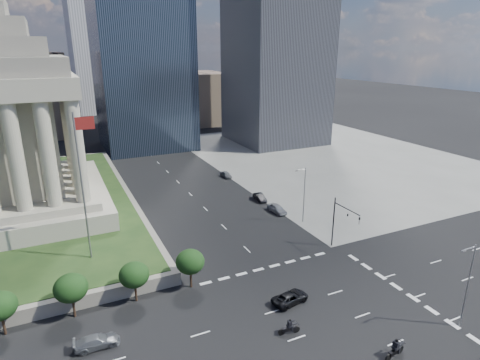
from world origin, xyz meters
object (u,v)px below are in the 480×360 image
motorcycle_trail (289,326)px  flagpole (83,180)px  parked_sedan_near (277,209)px  motorcycle_lead (395,348)px  street_lamp_north (303,192)px  pickup_truck (290,298)px  traffic_signal_ne (342,219)px  suv_grey (97,341)px  parked_sedan_far (226,174)px  parked_sedan_mid (260,197)px  street_lamp_south (467,282)px

motorcycle_trail → flagpole: bearing=136.7°
parked_sedan_near → motorcycle_lead: size_ratio=1.60×
street_lamp_north → pickup_truck: street_lamp_north is taller
flagpole → traffic_signal_ne: 36.69m
street_lamp_north → suv_grey: bearing=-154.7°
flagpole → pickup_truck: flagpole is taller
parked_sedan_far → parked_sedan_mid: bearing=-89.4°
flagpole → street_lamp_south: flagpole is taller
traffic_signal_ne → motorcycle_lead: size_ratio=2.77×
pickup_truck → parked_sedan_near: parked_sedan_near is taller
parked_sedan_near → parked_sedan_far: parked_sedan_near is taller
parked_sedan_near → motorcycle_trail: motorcycle_trail is taller
street_lamp_north → parked_sedan_near: 7.63m
flagpole → motorcycle_lead: bearing=-50.5°
flagpole → pickup_truck: 30.24m
traffic_signal_ne → pickup_truck: traffic_signal_ne is taller
suv_grey → traffic_signal_ne: bearing=-78.8°
street_lamp_south → parked_sedan_far: (-1.83, 60.58, -4.97)m
traffic_signal_ne → pickup_truck: (-13.72, -8.00, -4.59)m
flagpole → street_lamp_north: flagpole is taller
suv_grey → motorcycle_trail: (18.91, -6.74, 0.27)m
motorcycle_lead → parked_sedan_mid: bearing=68.7°
street_lamp_south → street_lamp_north: 31.00m
traffic_signal_ne → motorcycle_trail: bearing=-143.0°
flagpole → parked_sedan_mid: bearing=22.0°
parked_sedan_far → street_lamp_south: bearing=-87.7°
street_lamp_north → pickup_truck: (-14.55, -19.30, -5.00)m
motorcycle_trail → parked_sedan_mid: bearing=76.0°
parked_sedan_far → motorcycle_lead: size_ratio=1.40×
flagpole → motorcycle_trail: (17.47, -23.02, -12.18)m
motorcycle_lead → motorcycle_trail: motorcycle_lead is taller
street_lamp_south → parked_sedan_mid: (-1.83, 43.46, -4.96)m
street_lamp_north → parked_sedan_far: size_ratio=2.46×
flagpole → motorcycle_lead: size_ratio=6.92×
parked_sedan_mid → parked_sedan_near: bearing=-85.4°
street_lamp_south → parked_sedan_mid: street_lamp_south is taller
parked_sedan_near → parked_sedan_mid: parked_sedan_near is taller
motorcycle_lead → suv_grey: bearing=141.2°
flagpole → parked_sedan_near: flagpole is taller
flagpole → traffic_signal_ne: bearing=-16.7°
traffic_signal_ne → street_lamp_south: bearing=-87.6°
flagpole → street_lamp_south: size_ratio=2.00×
parked_sedan_mid → motorcycle_trail: (-15.86, -36.48, 0.23)m
traffic_signal_ne → parked_sedan_far: bearing=91.4°
flagpole → parked_sedan_near: size_ratio=4.32×
parked_sedan_far → flagpole: bearing=-136.9°
flagpole → parked_sedan_far: (33.33, 30.58, -12.42)m
traffic_signal_ne → street_lamp_south: 19.72m
parked_sedan_near → parked_sedan_far: (0.00, 24.00, -0.10)m
flagpole → parked_sedan_near: bearing=11.2°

